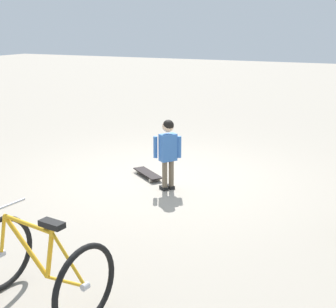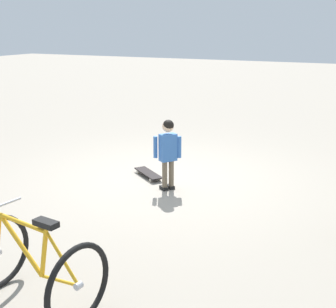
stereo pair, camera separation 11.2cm
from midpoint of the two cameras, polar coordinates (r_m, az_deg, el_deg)
ground_plane at (r=7.44m, az=-1.05°, el=-3.03°), size 50.00×50.00×0.00m
child_person at (r=6.76m, az=-0.48°, el=0.87°), size 0.37×0.28×1.06m
skateboard at (r=7.51m, az=-2.93°, el=-2.39°), size 0.67×0.56×0.07m
bicycle_far at (r=4.24m, az=-16.12°, el=-13.08°), size 1.15×0.85×0.85m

